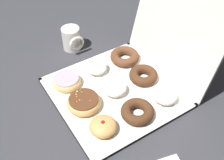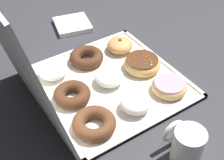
{
  "view_description": "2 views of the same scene",
  "coord_description": "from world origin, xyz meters",
  "px_view_note": "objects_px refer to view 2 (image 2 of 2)",
  "views": [
    {
      "loc": [
        0.59,
        -0.39,
        0.76
      ],
      "look_at": [
        -0.02,
        0.0,
        0.05
      ],
      "focal_mm": 44.24,
      "sensor_mm": 36.0,
      "label": 1
    },
    {
      "loc": [
        -0.62,
        0.4,
        0.68
      ],
      "look_at": [
        -0.04,
        0.02,
        0.06
      ],
      "focal_mm": 50.66,
      "sensor_mm": 36.0,
      "label": 2
    }
  ],
  "objects_px": {
    "powdered_filled_donut_8": "(53,70)",
    "pink_frosted_donut_0": "(169,86)",
    "jelly_filled_donut_2": "(120,45)",
    "powdered_filled_donut_3": "(136,103)",
    "napkin_stack": "(72,25)",
    "chocolate_cake_ring_donut_7": "(72,94)",
    "donut_box": "(109,84)",
    "sprinkle_donut_1": "(143,64)",
    "coffee_mug": "(187,145)",
    "chocolate_cake_ring_donut_6": "(94,123)",
    "chocolate_cake_ring_donut_5": "(87,57)",
    "powdered_filled_donut_4": "(108,77)"
  },
  "relations": [
    {
      "from": "pink_frosted_donut_0",
      "to": "chocolate_cake_ring_donut_6",
      "type": "relative_size",
      "value": 0.9
    },
    {
      "from": "pink_frosted_donut_0",
      "to": "coffee_mug",
      "type": "distance_m",
      "value": 0.24
    },
    {
      "from": "pink_frosted_donut_0",
      "to": "napkin_stack",
      "type": "xyz_separation_m",
      "value": [
        0.5,
        0.07,
        -0.02
      ]
    },
    {
      "from": "powdered_filled_donut_4",
      "to": "napkin_stack",
      "type": "height_order",
      "value": "powdered_filled_donut_4"
    },
    {
      "from": "sprinkle_donut_1",
      "to": "coffee_mug",
      "type": "height_order",
      "value": "coffee_mug"
    },
    {
      "from": "powdered_filled_donut_8",
      "to": "pink_frosted_donut_0",
      "type": "bearing_deg",
      "value": -134.37
    },
    {
      "from": "pink_frosted_donut_0",
      "to": "sprinkle_donut_1",
      "type": "bearing_deg",
      "value": 1.43
    },
    {
      "from": "jelly_filled_donut_2",
      "to": "powdered_filled_donut_3",
      "type": "xyz_separation_m",
      "value": [
        -0.26,
        0.12,
        0.0
      ]
    },
    {
      "from": "donut_box",
      "to": "coffee_mug",
      "type": "xyz_separation_m",
      "value": [
        -0.33,
        -0.01,
        0.05
      ]
    },
    {
      "from": "chocolate_cake_ring_donut_5",
      "to": "jelly_filled_donut_2",
      "type": "bearing_deg",
      "value": -93.91
    },
    {
      "from": "powdered_filled_donut_8",
      "to": "napkin_stack",
      "type": "height_order",
      "value": "powdered_filled_donut_8"
    },
    {
      "from": "powdered_filled_donut_3",
      "to": "coffee_mug",
      "type": "xyz_separation_m",
      "value": [
        -0.2,
        -0.01,
        0.02
      ]
    },
    {
      "from": "chocolate_cake_ring_donut_7",
      "to": "powdered_filled_donut_8",
      "type": "height_order",
      "value": "powdered_filled_donut_8"
    },
    {
      "from": "sprinkle_donut_1",
      "to": "powdered_filled_donut_4",
      "type": "distance_m",
      "value": 0.13
    },
    {
      "from": "powdered_filled_donut_4",
      "to": "chocolate_cake_ring_donut_7",
      "type": "xyz_separation_m",
      "value": [
        -0.0,
        0.13,
        -0.0
      ]
    },
    {
      "from": "sprinkle_donut_1",
      "to": "chocolate_cake_ring_donut_6",
      "type": "relative_size",
      "value": 1.0
    },
    {
      "from": "sprinkle_donut_1",
      "to": "coffee_mug",
      "type": "relative_size",
      "value": 1.19
    },
    {
      "from": "powdered_filled_donut_4",
      "to": "coffee_mug",
      "type": "height_order",
      "value": "coffee_mug"
    },
    {
      "from": "sprinkle_donut_1",
      "to": "napkin_stack",
      "type": "distance_m",
      "value": 0.38
    },
    {
      "from": "sprinkle_donut_1",
      "to": "jelly_filled_donut_2",
      "type": "relative_size",
      "value": 1.33
    },
    {
      "from": "coffee_mug",
      "to": "donut_box",
      "type": "bearing_deg",
      "value": 1.32
    },
    {
      "from": "powdered_filled_donut_4",
      "to": "powdered_filled_donut_8",
      "type": "xyz_separation_m",
      "value": [
        0.12,
        0.13,
        0.0
      ]
    },
    {
      "from": "powdered_filled_donut_3",
      "to": "powdered_filled_donut_8",
      "type": "distance_m",
      "value": 0.3
    },
    {
      "from": "donut_box",
      "to": "chocolate_cake_ring_donut_7",
      "type": "xyz_separation_m",
      "value": [
        0.0,
        0.13,
        0.02
      ]
    },
    {
      "from": "chocolate_cake_ring_donut_5",
      "to": "powdered_filled_donut_8",
      "type": "height_order",
      "value": "powdered_filled_donut_8"
    },
    {
      "from": "chocolate_cake_ring_donut_6",
      "to": "powdered_filled_donut_8",
      "type": "bearing_deg",
      "value": -0.56
    },
    {
      "from": "jelly_filled_donut_2",
      "to": "chocolate_cake_ring_donut_6",
      "type": "distance_m",
      "value": 0.37
    },
    {
      "from": "donut_box",
      "to": "coffee_mug",
      "type": "height_order",
      "value": "coffee_mug"
    },
    {
      "from": "pink_frosted_donut_0",
      "to": "sprinkle_donut_1",
      "type": "relative_size",
      "value": 0.9
    },
    {
      "from": "powdered_filled_donut_8",
      "to": "chocolate_cake_ring_donut_7",
      "type": "bearing_deg",
      "value": -179.82
    },
    {
      "from": "pink_frosted_donut_0",
      "to": "chocolate_cake_ring_donut_5",
      "type": "bearing_deg",
      "value": 27.53
    },
    {
      "from": "napkin_stack",
      "to": "chocolate_cake_ring_donut_7",
      "type": "bearing_deg",
      "value": 151.79
    },
    {
      "from": "powdered_filled_donut_8",
      "to": "chocolate_cake_ring_donut_5",
      "type": "bearing_deg",
      "value": -87.43
    },
    {
      "from": "donut_box",
      "to": "sprinkle_donut_1",
      "type": "bearing_deg",
      "value": -91.49
    },
    {
      "from": "pink_frosted_donut_0",
      "to": "chocolate_cake_ring_donut_6",
      "type": "xyz_separation_m",
      "value": [
        -0.0,
        0.27,
        -0.0
      ]
    },
    {
      "from": "coffee_mug",
      "to": "napkin_stack",
      "type": "xyz_separation_m",
      "value": [
        0.7,
        -0.06,
        -0.04
      ]
    },
    {
      "from": "donut_box",
      "to": "chocolate_cake_ring_donut_5",
      "type": "relative_size",
      "value": 3.72
    },
    {
      "from": "powdered_filled_donut_3",
      "to": "napkin_stack",
      "type": "height_order",
      "value": "powdered_filled_donut_3"
    },
    {
      "from": "sprinkle_donut_1",
      "to": "chocolate_cake_ring_donut_6",
      "type": "distance_m",
      "value": 0.29
    },
    {
      "from": "chocolate_cake_ring_donut_5",
      "to": "powdered_filled_donut_8",
      "type": "distance_m",
      "value": 0.13
    },
    {
      "from": "donut_box",
      "to": "coffee_mug",
      "type": "bearing_deg",
      "value": -178.68
    },
    {
      "from": "donut_box",
      "to": "powdered_filled_donut_8",
      "type": "distance_m",
      "value": 0.19
    },
    {
      "from": "napkin_stack",
      "to": "powdered_filled_donut_8",
      "type": "bearing_deg",
      "value": 140.9
    },
    {
      "from": "powdered_filled_donut_4",
      "to": "napkin_stack",
      "type": "xyz_separation_m",
      "value": [
        0.37,
        -0.07,
        -0.02
      ]
    },
    {
      "from": "donut_box",
      "to": "jelly_filled_donut_2",
      "type": "relative_size",
      "value": 4.72
    },
    {
      "from": "pink_frosted_donut_0",
      "to": "chocolate_cake_ring_donut_6",
      "type": "height_order",
      "value": "chocolate_cake_ring_donut_6"
    },
    {
      "from": "donut_box",
      "to": "chocolate_cake_ring_donut_6",
      "type": "relative_size",
      "value": 3.56
    },
    {
      "from": "powdered_filled_donut_4",
      "to": "powdered_filled_donut_3",
      "type": "bearing_deg",
      "value": -178.1
    },
    {
      "from": "pink_frosted_donut_0",
      "to": "chocolate_cake_ring_donut_7",
      "type": "relative_size",
      "value": 0.98
    },
    {
      "from": "pink_frosted_donut_0",
      "to": "powdered_filled_donut_4",
      "type": "distance_m",
      "value": 0.19
    }
  ]
}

